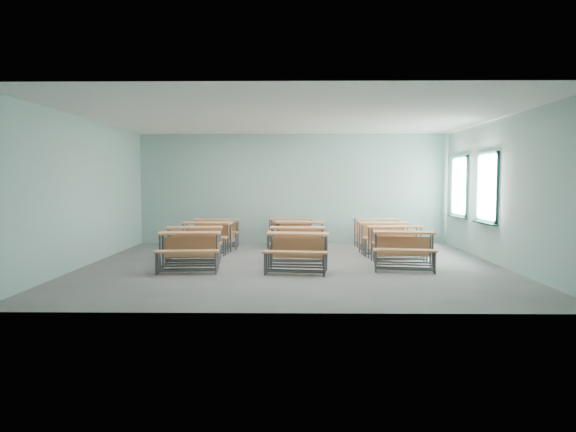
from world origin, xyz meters
The scene contains 13 objects.
room centered at (0.08, 0.03, 1.60)m, with size 9.04×8.04×3.24m.
desk_unit_r0c0 centered at (-2.13, -0.65, 0.53)m, with size 1.33×0.95×0.79m.
desk_unit_r0c1 centered at (0.09, -0.75, 0.53)m, with size 1.35×0.99×0.79m.
desk_unit_r0c2 centered at (2.31, -0.43, 0.53)m, with size 1.36×1.01×0.79m.
desk_unit_r1c0 centered at (-2.26, 0.56, 0.53)m, with size 1.34×0.97×0.79m.
desk_unit_r1c1 centered at (0.10, 0.55, 0.53)m, with size 1.29×0.88×0.79m.
desk_unit_r1c2 centered at (2.40, 0.84, 0.53)m, with size 1.32×0.94×0.79m.
desk_unit_r2c0 centered at (-2.21, 1.85, 0.53)m, with size 1.33×0.96×0.79m.
desk_unit_r2c1 centered at (0.17, 2.08, 0.53)m, with size 1.34×0.97×0.79m.
desk_unit_r2c2 centered at (2.30, 1.81, 0.53)m, with size 1.32×0.93×0.79m.
desk_unit_r3c0 centered at (-2.13, 3.02, 0.53)m, with size 1.28×0.88×0.79m.
desk_unit_r3c1 centered at (-0.08, 3.29, 0.53)m, with size 1.33×0.95×0.79m.
desk_unit_r3c2 centered at (2.34, 3.12, 0.53)m, with size 1.34×0.96×0.79m.
Camera 1 is at (0.06, -11.06, 1.86)m, focal length 32.00 mm.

